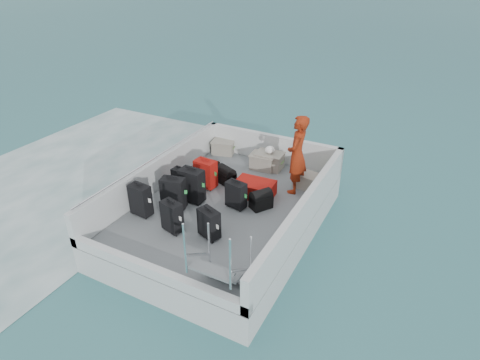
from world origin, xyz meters
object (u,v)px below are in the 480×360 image
at_px(suitcase_6, 209,224).
at_px(suitcase_7, 236,195).
at_px(suitcase_1, 173,194).
at_px(crate_1, 263,162).
at_px(crate_0, 223,148).
at_px(crate_2, 269,161).
at_px(suitcase_5, 206,174).
at_px(suitcase_2, 181,180).
at_px(passenger, 297,155).
at_px(suitcase_3, 172,217).
at_px(suitcase_8, 255,189).
at_px(suitcase_4, 192,186).
at_px(suitcase_0, 141,200).
at_px(crate_3, 307,181).

distance_m(suitcase_6, suitcase_7, 1.13).
distance_m(suitcase_1, crate_1, 2.66).
distance_m(crate_0, crate_2, 1.45).
bearing_deg(suitcase_5, crate_1, 66.21).
distance_m(suitcase_2, passenger, 2.61).
distance_m(suitcase_3, crate_2, 3.28).
bearing_deg(passenger, suitcase_5, -71.67).
height_order(suitcase_1, crate_2, suitcase_1).
xyz_separation_m(suitcase_8, passenger, (0.70, 0.61, 0.72)).
bearing_deg(passenger, suitcase_7, -38.99).
xyz_separation_m(suitcase_6, suitcase_8, (0.10, 1.74, -0.12)).
distance_m(suitcase_2, crate_2, 2.32).
relative_size(suitcase_5, suitcase_8, 0.78).
bearing_deg(suitcase_4, suitcase_1, -108.53).
relative_size(suitcase_5, crate_0, 1.19).
height_order(suitcase_3, suitcase_7, suitcase_3).
distance_m(suitcase_3, passenger, 2.99).
distance_m(suitcase_0, crate_2, 3.40).
height_order(suitcase_4, crate_2, suitcase_4).
bearing_deg(suitcase_7, crate_0, 135.76).
relative_size(suitcase_6, passenger, 0.33).
xyz_separation_m(suitcase_1, passenger, (1.95, 1.87, 0.53)).
height_order(suitcase_6, passenger, passenger).
distance_m(crate_1, passenger, 1.43).
bearing_deg(suitcase_2, suitcase_1, -61.12).
bearing_deg(suitcase_1, suitcase_2, 100.80).
bearing_deg(suitcase_2, crate_3, 36.02).
bearing_deg(suitcase_7, suitcase_1, -139.53).
height_order(suitcase_6, crate_2, suitcase_6).
bearing_deg(suitcase_4, crate_0, 105.83).
bearing_deg(suitcase_5, suitcase_6, -51.32).
bearing_deg(suitcase_3, suitcase_7, 76.93).
height_order(suitcase_4, crate_3, suitcase_4).
xyz_separation_m(suitcase_5, suitcase_7, (1.01, -0.44, -0.04)).
height_order(suitcase_6, crate_3, suitcase_6).
relative_size(suitcase_8, crate_0, 1.54).
bearing_deg(suitcase_0, suitcase_3, -5.19).
distance_m(suitcase_2, crate_0, 2.14).
distance_m(crate_0, passenger, 2.65).
distance_m(suitcase_6, crate_2, 3.08).
distance_m(suitcase_1, suitcase_3, 0.77).
distance_m(suitcase_3, suitcase_5, 1.76).
bearing_deg(suitcase_4, suitcase_7, 13.93).
bearing_deg(suitcase_0, suitcase_2, 87.00).
distance_m(suitcase_0, suitcase_5, 1.66).
height_order(suitcase_0, suitcase_6, suitcase_0).
bearing_deg(crate_2, crate_1, -146.72).
bearing_deg(suitcase_6, crate_0, 136.54).
relative_size(suitcase_2, crate_1, 0.93).
distance_m(suitcase_7, crate_2, 1.95).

